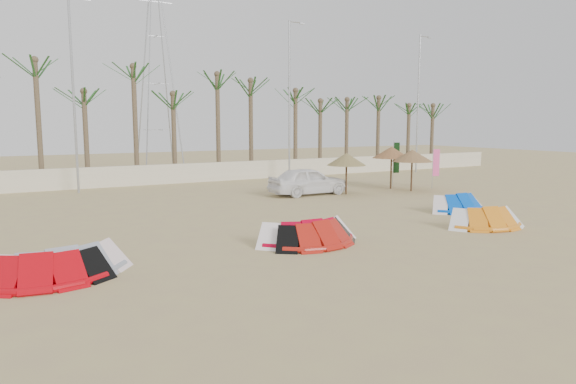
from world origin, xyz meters
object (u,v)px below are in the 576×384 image
kite_red_mid (313,232)px  car (308,181)px  kite_red_left (38,265)px  kite_blue (455,202)px  parasol_right (392,152)px  kite_orange (481,216)px  parasol_left (347,159)px  kite_red_right (303,230)px  parasol_mid (412,156)px  kite_grey (58,259)px

kite_red_mid → car: bearing=59.1°
kite_red_left → kite_red_mid: same height
kite_blue → parasol_right: size_ratio=1.15×
kite_red_left → parasol_right: 22.68m
kite_orange → parasol_right: bearing=66.2°
parasol_left → car: size_ratio=0.51×
kite_blue → parasol_right: bearing=70.0°
kite_red_left → kite_red_right: 8.18m
kite_red_right → parasol_mid: 14.90m
kite_grey → kite_red_right: 7.64m
kite_red_right → parasol_left: 12.21m
kite_red_left → kite_blue: size_ratio=1.19×
kite_orange → kite_blue: size_ratio=1.12×
kite_red_right → parasol_left: bearing=47.3°
kite_blue → car: bearing=111.1°
kite_red_left → car: car is taller
kite_orange → parasol_mid: 10.79m
kite_grey → kite_orange: bearing=-4.5°
kite_red_left → kite_red_mid: bearing=0.1°
kite_red_left → parasol_left: size_ratio=1.51×
kite_red_left → parasol_right: bearing=26.5°
parasol_left → parasol_mid: parasol_mid is taller
parasol_left → kite_orange: bearing=-95.1°
parasol_mid → car: parasol_mid is taller
parasol_left → parasol_mid: size_ratio=0.95×
kite_red_mid → parasol_mid: parasol_mid is taller
kite_orange → kite_blue: bearing=57.7°
parasol_left → parasol_right: size_ratio=0.91×
parasol_right → car: (-5.85, 0.19, -1.45)m
kite_red_left → kite_orange: 15.47m
kite_red_right → parasol_right: parasol_right is taller
kite_blue → parasol_right: parasol_right is taller
kite_blue → kite_orange: bearing=-122.3°
car → kite_red_right: bearing=148.0°
kite_red_left → car: (14.39, 10.26, 0.36)m
kite_grey → kite_red_left: bearing=-142.6°
kite_red_mid → car: 11.95m
kite_orange → parasol_right: parasol_right is taller
kite_orange → parasol_right: (4.79, 10.85, 1.81)m
kite_grey → kite_blue: 17.04m
kite_red_mid → parasol_left: bearing=49.1°
kite_red_mid → parasol_right: size_ratio=1.27×
kite_orange → car: (-1.06, 11.04, 0.36)m
kite_blue → parasol_mid: bearing=63.5°
kite_red_right → car: size_ratio=0.78×
kite_red_left → kite_grey: bearing=37.4°
kite_orange → parasol_left: bearing=84.9°
kite_blue → parasol_left: (-1.07, 7.01, 1.58)m
kite_red_left → parasol_right: parasol_right is taller
kite_red_mid → parasol_left: (8.11, 9.36, 1.57)m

